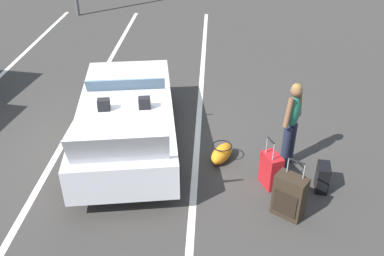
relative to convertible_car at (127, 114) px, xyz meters
The scene contains 9 objects.
ground_plane 0.62m from the convertible_car, behind, with size 80.00×80.00×0.00m, color #383533.
lot_line_near 1.52m from the convertible_car, 98.05° to the right, with size 18.00×0.12×0.01m, color silver.
lot_line_mid 1.45m from the convertible_car, 98.50° to the left, with size 18.00×0.12×0.01m, color silver.
convertible_car is the anchor object (origin of this frame).
suitcase_large_black 3.54m from the convertible_car, 124.80° to the right, with size 0.50×0.55×1.01m.
suitcase_medium_bright 3.00m from the convertible_car, 115.49° to the right, with size 0.46×0.38×0.95m.
suitcase_small_carryon 3.83m from the convertible_car, 111.00° to the right, with size 0.36×0.25×0.50m.
duffel_bag 2.02m from the convertible_car, 108.11° to the right, with size 0.71×0.57×0.34m.
traveler_person 3.16m from the convertible_car, 101.97° to the right, with size 0.54×0.42×1.65m.
Camera 1 is at (-6.80, -1.61, 4.67)m, focal length 38.83 mm.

